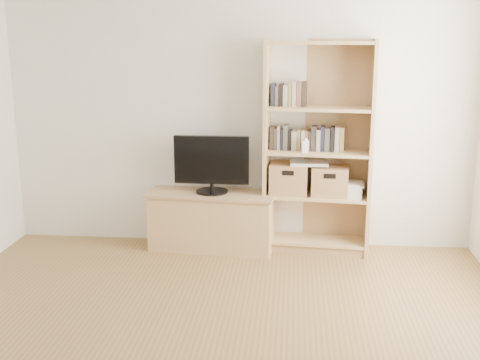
# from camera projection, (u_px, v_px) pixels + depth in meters

# --- Properties ---
(back_wall) EXTENTS (4.50, 0.02, 2.60)m
(back_wall) POSITION_uv_depth(u_px,v_px,m) (239.00, 113.00, 5.77)
(back_wall) COLOR silver
(back_wall) RESTS_ON floor
(tv_stand) EXTENTS (1.21, 0.56, 0.54)m
(tv_stand) POSITION_uv_depth(u_px,v_px,m) (212.00, 222.00, 5.83)
(tv_stand) COLOR tan
(tv_stand) RESTS_ON floor
(bookshelf) EXTENTS (1.03, 0.45, 2.00)m
(bookshelf) POSITION_uv_depth(u_px,v_px,m) (318.00, 148.00, 5.61)
(bookshelf) COLOR tan
(bookshelf) RESTS_ON floor
(television) EXTENTS (0.71, 0.07, 0.56)m
(television) POSITION_uv_depth(u_px,v_px,m) (212.00, 164.00, 5.69)
(television) COLOR black
(television) RESTS_ON tv_stand
(books_row_mid) EXTENTS (0.80, 0.21, 0.21)m
(books_row_mid) POSITION_uv_depth(u_px,v_px,m) (319.00, 139.00, 5.61)
(books_row_mid) COLOR #342B22
(books_row_mid) RESTS_ON bookshelf
(books_row_upper) EXTENTS (0.38, 0.16, 0.20)m
(books_row_upper) POSITION_uv_depth(u_px,v_px,m) (296.00, 95.00, 5.55)
(books_row_upper) COLOR #342B22
(books_row_upper) RESTS_ON bookshelf
(baby_monitor) EXTENTS (0.06, 0.04, 0.11)m
(baby_monitor) POSITION_uv_depth(u_px,v_px,m) (305.00, 147.00, 5.51)
(baby_monitor) COLOR white
(baby_monitor) RESTS_ON bookshelf
(basket_left) EXTENTS (0.37, 0.31, 0.29)m
(basket_left) POSITION_uv_depth(u_px,v_px,m) (289.00, 178.00, 5.72)
(basket_left) COLOR olive
(basket_left) RESTS_ON bookshelf
(basket_right) EXTENTS (0.36, 0.31, 0.28)m
(basket_right) POSITION_uv_depth(u_px,v_px,m) (330.00, 181.00, 5.65)
(basket_right) COLOR olive
(basket_right) RESTS_ON bookshelf
(laptop) EXTENTS (0.36, 0.26, 0.03)m
(laptop) POSITION_uv_depth(u_px,v_px,m) (309.00, 163.00, 5.64)
(laptop) COLOR silver
(laptop) RESTS_ON basket_left
(magazine_stack) EXTENTS (0.21, 0.27, 0.11)m
(magazine_stack) POSITION_uv_depth(u_px,v_px,m) (354.00, 191.00, 5.63)
(magazine_stack) COLOR beige
(magazine_stack) RESTS_ON bookshelf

